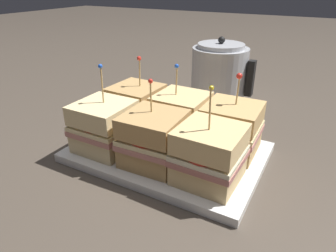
{
  "coord_description": "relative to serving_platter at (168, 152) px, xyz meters",
  "views": [
    {
      "loc": [
        0.27,
        -0.49,
        0.35
      ],
      "look_at": [
        0.0,
        0.0,
        0.07
      ],
      "focal_mm": 32.0,
      "sensor_mm": 36.0,
      "label": 1
    }
  ],
  "objects": [
    {
      "name": "sandwich_front_right",
      "position": [
        0.12,
        -0.06,
        0.06
      ],
      "size": [
        0.12,
        0.12,
        0.18
      ],
      "color": "#DBB77A",
      "rests_on": "serving_platter"
    },
    {
      "name": "sandwich_front_center",
      "position": [
        0.0,
        -0.06,
        0.06
      ],
      "size": [
        0.12,
        0.12,
        0.17
      ],
      "color": "tan",
      "rests_on": "serving_platter"
    },
    {
      "name": "sandwich_front_left",
      "position": [
        -0.12,
        -0.06,
        0.06
      ],
      "size": [
        0.12,
        0.12,
        0.18
      ],
      "color": "beige",
      "rests_on": "serving_platter"
    },
    {
      "name": "sandwich_back_right",
      "position": [
        0.12,
        0.06,
        0.06
      ],
      "size": [
        0.12,
        0.12,
        0.17
      ],
      "color": "tan",
      "rests_on": "serving_platter"
    },
    {
      "name": "serving_platter",
      "position": [
        0.0,
        0.0,
        0.0
      ],
      "size": [
        0.4,
        0.27,
        0.02
      ],
      "color": "white",
      "rests_on": "ground_plane"
    },
    {
      "name": "ground_plane",
      "position": [
        0.0,
        0.0,
        -0.01
      ],
      "size": [
        6.0,
        6.0,
        0.0
      ],
      "primitive_type": "plane",
      "color": "#4C4238"
    },
    {
      "name": "sandwich_back_center",
      "position": [
        -0.0,
        0.06,
        0.06
      ],
      "size": [
        0.12,
        0.12,
        0.17
      ],
      "color": "#DBB77A",
      "rests_on": "serving_platter"
    },
    {
      "name": "kettle_steel",
      "position": [
        -0.01,
        0.35,
        0.08
      ],
      "size": [
        0.19,
        0.16,
        0.2
      ],
      "color": "#B7BABF",
      "rests_on": "ground_plane"
    },
    {
      "name": "sandwich_back_left",
      "position": [
        -0.12,
        0.06,
        0.06
      ],
      "size": [
        0.12,
        0.12,
        0.17
      ],
      "color": "tan",
      "rests_on": "serving_platter"
    }
  ]
}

